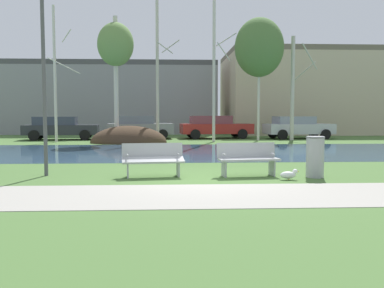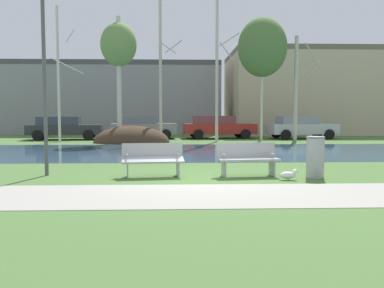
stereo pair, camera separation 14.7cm
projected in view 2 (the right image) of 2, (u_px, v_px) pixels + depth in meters
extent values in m
plane|color=#476B33|center=(190.00, 147.00, 20.44)|extent=(120.00, 120.00, 0.00)
cube|color=#9E998E|center=(208.00, 195.00, 8.45)|extent=(60.00, 2.49, 0.01)
cube|color=#33516B|center=(191.00, 152.00, 18.04)|extent=(80.00, 8.17, 0.01)
ellipsoid|color=#423021|center=(132.00, 143.00, 23.53)|extent=(4.28, 2.78, 1.91)
cube|color=#9EA0A3|center=(153.00, 160.00, 10.82)|extent=(1.64, 0.66, 0.14)
cube|color=#9EA0A3|center=(152.00, 151.00, 11.08)|extent=(1.60, 0.26, 0.40)
cube|color=#9EA0A3|center=(128.00, 169.00, 10.79)|extent=(0.09, 0.43, 0.45)
cube|color=#9EA0A3|center=(178.00, 168.00, 10.99)|extent=(0.09, 0.43, 0.45)
cylinder|color=#9EA0A3|center=(127.00, 155.00, 10.73)|extent=(0.07, 0.28, 0.04)
cylinder|color=#9EA0A3|center=(178.00, 154.00, 10.92)|extent=(0.07, 0.28, 0.04)
cube|color=#9EA0A3|center=(249.00, 160.00, 10.91)|extent=(1.64, 0.66, 0.05)
cube|color=#9EA0A3|center=(246.00, 150.00, 11.17)|extent=(1.60, 0.26, 0.40)
cube|color=#9EA0A3|center=(224.00, 168.00, 10.89)|extent=(0.09, 0.43, 0.45)
cube|color=#9EA0A3|center=(272.00, 167.00, 11.08)|extent=(0.09, 0.43, 0.45)
cylinder|color=#9EA0A3|center=(224.00, 155.00, 10.82)|extent=(0.07, 0.28, 0.04)
cylinder|color=#9EA0A3|center=(273.00, 154.00, 11.01)|extent=(0.07, 0.28, 0.04)
cylinder|color=#999B9E|center=(315.00, 157.00, 10.75)|extent=(0.45, 0.45, 1.06)
torus|color=#5B5D5E|center=(316.00, 138.00, 10.72)|extent=(0.48, 0.48, 0.04)
ellipsoid|color=white|center=(288.00, 175.00, 10.37)|extent=(0.40, 0.18, 0.18)
sphere|color=white|center=(295.00, 172.00, 10.37)|extent=(0.13, 0.13, 0.13)
cone|color=gold|center=(298.00, 172.00, 10.37)|extent=(0.07, 0.04, 0.04)
cylinder|color=gold|center=(289.00, 178.00, 10.34)|extent=(0.01, 0.01, 0.10)
cylinder|color=gold|center=(288.00, 178.00, 10.41)|extent=(0.01, 0.01, 0.10)
cylinder|color=#4C4C51|center=(44.00, 72.00, 10.95)|extent=(0.10, 0.10, 5.50)
cylinder|color=beige|center=(58.00, 74.00, 23.81)|extent=(0.16, 0.16, 7.72)
cylinder|color=beige|center=(70.00, 36.00, 24.07)|extent=(0.82, 1.16, 0.58)
cylinder|color=beige|center=(68.00, 66.00, 23.05)|extent=(1.47, 1.43, 0.77)
cylinder|color=beige|center=(119.00, 80.00, 23.37)|extent=(0.25, 0.25, 7.02)
ellipsoid|color=#668947|center=(119.00, 44.00, 23.23)|extent=(2.01, 2.01, 2.41)
cylinder|color=#BCB7A8|center=(160.00, 69.00, 24.88)|extent=(0.18, 0.18, 8.58)
cylinder|color=#BCB7A8|center=(174.00, 46.00, 25.33)|extent=(1.09, 1.56, 0.57)
cylinder|color=#BCB7A8|center=(168.00, 48.00, 24.33)|extent=(0.94, 0.92, 0.57)
cylinder|color=beige|center=(217.00, 67.00, 23.90)|extent=(0.17, 0.17, 8.56)
cylinder|color=beige|center=(229.00, 40.00, 24.32)|extent=(1.05, 1.49, 0.57)
cylinder|color=beige|center=(227.00, 51.00, 23.35)|extent=(0.88, 0.85, 0.92)
cylinder|color=beige|center=(262.00, 81.00, 25.23)|extent=(0.15, 0.15, 7.20)
ellipsoid|color=#4C7038|center=(262.00, 47.00, 25.09)|extent=(2.95, 2.95, 3.54)
cylinder|color=#BCB7A8|center=(296.00, 89.00, 25.31)|extent=(0.24, 0.24, 6.30)
cylinder|color=#BCB7A8|center=(307.00, 72.00, 25.85)|extent=(1.07, 1.52, 1.19)
cylinder|color=#BCB7A8|center=(313.00, 56.00, 24.42)|extent=(1.36, 1.32, 1.36)
cube|color=#282B30|center=(65.00, 130.00, 26.27)|extent=(4.68, 2.17, 0.60)
cube|color=#2F3648|center=(59.00, 121.00, 26.17)|extent=(2.68, 1.76, 0.52)
cylinder|color=black|center=(91.00, 134.00, 27.34)|extent=(0.66, 0.28, 0.64)
cylinder|color=black|center=(88.00, 135.00, 25.65)|extent=(0.66, 0.28, 0.64)
cylinder|color=black|center=(44.00, 134.00, 26.93)|extent=(0.66, 0.28, 0.64)
cylinder|color=black|center=(38.00, 135.00, 25.24)|extent=(0.66, 0.28, 0.64)
cube|color=slate|center=(144.00, 129.00, 27.08)|extent=(4.33, 2.13, 0.68)
cube|color=slate|center=(138.00, 120.00, 27.00)|extent=(2.48, 1.73, 0.48)
cylinder|color=black|center=(164.00, 133.00, 28.14)|extent=(0.66, 0.28, 0.64)
cylinder|color=black|center=(166.00, 134.00, 26.46)|extent=(0.66, 0.28, 0.64)
cylinder|color=black|center=(123.00, 133.00, 27.76)|extent=(0.66, 0.28, 0.64)
cylinder|color=black|center=(122.00, 135.00, 26.08)|extent=(0.66, 0.28, 0.64)
cube|color=maroon|center=(219.00, 129.00, 27.52)|extent=(4.83, 2.25, 0.64)
cube|color=brown|center=(214.00, 120.00, 27.43)|extent=(2.76, 1.83, 0.53)
cylinder|color=black|center=(239.00, 133.00, 28.64)|extent=(0.66, 0.28, 0.64)
cylinder|color=black|center=(246.00, 134.00, 26.88)|extent=(0.66, 0.28, 0.64)
cylinder|color=black|center=(194.00, 133.00, 28.21)|extent=(0.66, 0.28, 0.64)
cylinder|color=black|center=(198.00, 134.00, 26.45)|extent=(0.66, 0.28, 0.64)
cube|color=#B2B5BC|center=(302.00, 129.00, 27.06)|extent=(4.51, 2.18, 0.65)
cube|color=gray|center=(297.00, 120.00, 26.97)|extent=(2.58, 1.78, 0.48)
cylinder|color=black|center=(317.00, 133.00, 28.14)|extent=(0.66, 0.28, 0.64)
cylinder|color=black|center=(329.00, 134.00, 26.42)|extent=(0.66, 0.28, 0.64)
cylinder|color=black|center=(276.00, 133.00, 27.75)|extent=(0.66, 0.28, 0.64)
cylinder|color=black|center=(286.00, 135.00, 26.02)|extent=(0.66, 0.28, 0.64)
cube|color=gray|center=(113.00, 101.00, 35.41)|extent=(17.69, 6.72, 5.37)
cube|color=#48484B|center=(113.00, 67.00, 35.19)|extent=(17.69, 6.72, 0.40)
cube|color=#BCAD8E|center=(319.00, 96.00, 34.97)|extent=(14.94, 9.29, 6.25)
cube|color=#675F4E|center=(320.00, 55.00, 34.72)|extent=(14.94, 9.29, 0.40)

